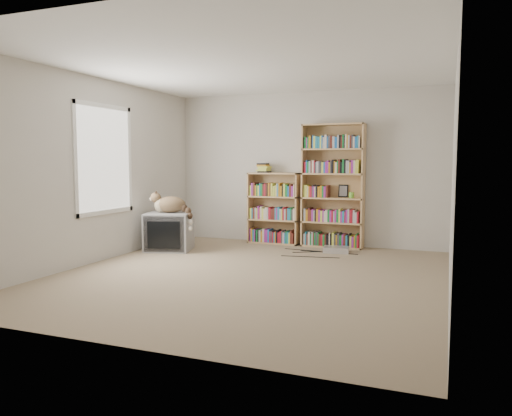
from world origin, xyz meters
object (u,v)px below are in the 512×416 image
(cat, at_px, (173,207))
(bookcase_short, at_px, (274,211))
(crt_tv, at_px, (169,231))
(dvd_player, at_px, (336,250))
(bookcase_tall, at_px, (333,189))

(cat, distance_m, bookcase_short, 1.72)
(cat, relative_size, bookcase_short, 0.66)
(crt_tv, distance_m, dvd_player, 2.58)
(bookcase_tall, relative_size, dvd_player, 5.20)
(cat, height_order, bookcase_tall, bookcase_tall)
(bookcase_tall, bearing_deg, dvd_player, -70.56)
(bookcase_tall, height_order, dvd_player, bookcase_tall)
(dvd_player, bearing_deg, cat, -169.23)
(crt_tv, height_order, bookcase_short, bookcase_short)
(crt_tv, distance_m, bookcase_short, 1.79)
(crt_tv, distance_m, cat, 0.39)
(crt_tv, relative_size, bookcase_short, 0.68)
(bookcase_tall, relative_size, bookcase_short, 1.66)
(cat, bearing_deg, crt_tv, 159.85)
(crt_tv, xyz_separation_m, dvd_player, (2.46, 0.73, -0.25))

